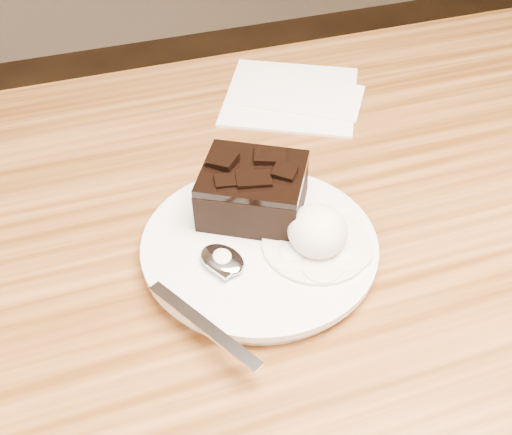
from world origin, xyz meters
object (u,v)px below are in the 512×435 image
object	(u,v)px
ice_cream_scoop	(317,231)
spoon	(222,261)
brownie	(253,193)
napkin	(291,95)
plate	(259,248)

from	to	relation	value
ice_cream_scoop	spoon	world-z (taller)	ice_cream_scoop
brownie	ice_cream_scoop	world-z (taller)	brownie
napkin	plate	bearing A→B (deg)	-117.30
spoon	plate	bearing A→B (deg)	-4.94
spoon	napkin	size ratio (longest dim) A/B	1.10
napkin	brownie	bearing A→B (deg)	-120.16
ice_cream_scoop	spoon	bearing A→B (deg)	176.87
plate	spoon	size ratio (longest dim) A/B	1.22
plate	napkin	size ratio (longest dim) A/B	1.35
ice_cream_scoop	napkin	distance (m)	0.30
plate	napkin	distance (m)	0.29
brownie	plate	bearing A→B (deg)	-100.93
ice_cream_scoop	napkin	bearing A→B (deg)	73.17
plate	brownie	distance (m)	0.05
brownie	napkin	bearing A→B (deg)	59.84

